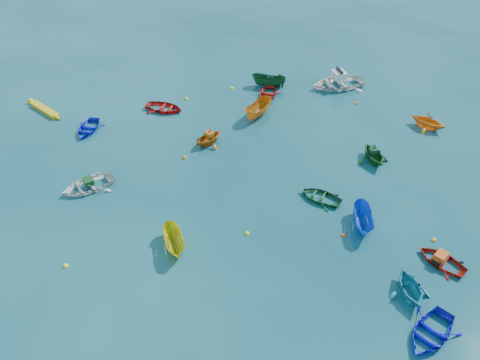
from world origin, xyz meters
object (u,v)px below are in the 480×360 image
Objects in this scene: dinghy_blue_se at (429,335)px; motorboat_white at (337,87)px; dinghy_blue_sw at (88,131)px; kayak_yellow at (45,111)px; dinghy_white_near at (88,188)px.

motorboat_white reaches higher than dinghy_blue_se.
kayak_yellow is (-5.12, -0.40, 0.00)m from dinghy_blue_sw.
dinghy_blue_sw is 21.72m from motorboat_white.
dinghy_blue_sw is 0.86× the size of dinghy_white_near.
dinghy_blue_sw is 0.91× the size of dinghy_blue_se.
motorboat_white is at bearing 134.20° from dinghy_blue_se.
dinghy_blue_se reaches higher than kayak_yellow.
dinghy_blue_se is (27.45, -0.99, 0.00)m from dinghy_blue_sw.
dinghy_blue_se is 32.58m from kayak_yellow.
dinghy_blue_sw is 7.13m from dinghy_white_near.
dinghy_blue_se is at bearing -88.98° from kayak_yellow.
dinghy_white_near reaches higher than kayak_yellow.
dinghy_white_near is 23.45m from motorboat_white.
dinghy_white_near is at bearing -166.45° from dinghy_blue_se.
dinghy_white_near is at bearing -67.64° from dinghy_blue_sw.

